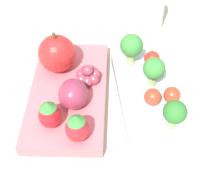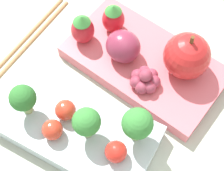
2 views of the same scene
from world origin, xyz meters
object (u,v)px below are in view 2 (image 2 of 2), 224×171
Objects in this scene: broccoli_floret_1 at (23,99)px; cherry_tomato_2 at (52,130)px; broccoli_floret_0 at (137,124)px; cherry_tomato_1 at (116,152)px; bento_box_savoury at (78,130)px; strawberry_1 at (83,29)px; chopsticks_pair at (20,48)px; cherry_tomato_0 at (65,110)px; apple at (187,56)px; bento_box_fruit at (142,62)px; broccoli_floret_2 at (87,122)px; grape_cluster at (145,80)px; strawberry_0 at (113,18)px; plum at (123,46)px.

cherry_tomato_2 is at bearing 173.92° from broccoli_floret_1.
broccoli_floret_0 is 1.13× the size of broccoli_floret_1.
broccoli_floret_0 is 2.15× the size of cherry_tomato_1.
strawberry_1 reaches higher than bento_box_savoury.
chopsticks_pair is at bearing -13.84° from cherry_tomato_1.
cherry_tomato_0 is (-0.04, -0.02, -0.02)m from broccoli_floret_1.
apple reaches higher than cherry_tomato_0.
bento_box_fruit is 0.14m from broccoli_floret_2.
bento_box_fruit is at bearing -93.19° from bento_box_savoury.
broccoli_floret_2 reaches higher than broccoli_floret_1.
bento_box_fruit is (-0.01, -0.13, -0.00)m from bento_box_savoury.
cherry_tomato_2 is (0.08, 0.06, -0.02)m from broccoli_floret_0.
bento_box_savoury is at bearing 3.84° from broccoli_floret_2.
broccoli_floret_0 is 0.78× the size of apple.
broccoli_floret_0 is (-0.06, -0.03, 0.05)m from bento_box_savoury.
broccoli_floret_0 is 1.09× the size of broccoli_floret_2.
strawberry_1 is at bearing -141.12° from chopsticks_pair.
chopsticks_pair is at bearing -16.43° from broccoli_floret_2.
cherry_tomato_0 is 0.12m from strawberry_1.
cherry_tomato_0 is (0.04, -0.00, -0.02)m from broccoli_floret_2.
cherry_tomato_2 is at bearing 66.55° from apple.
bento_box_savoury is at bearing 86.81° from bento_box_fruit.
grape_cluster is 0.19× the size of chopsticks_pair.
strawberry_1 is at bearing -28.33° from broccoli_floret_0.
broccoli_floret_2 reaches higher than bento_box_fruit.
bento_box_savoury is at bearing 27.01° from broccoli_floret_0.
cherry_tomato_1 is 0.15m from apple.
broccoli_floret_2 is 0.14m from strawberry_1.
cherry_tomato_0 is 0.03m from cherry_tomato_2.
bento_box_fruit is 0.17m from chopsticks_pair.
strawberry_1 is 1.22× the size of grape_cluster.
cherry_tomato_2 is (-0.05, 0.00, -0.02)m from broccoli_floret_1.
cherry_tomato_0 is (0.03, 0.13, 0.03)m from bento_box_fruit.
strawberry_0 is at bearing -119.43° from strawberry_1.
strawberry_0 is (0.12, -0.11, -0.02)m from broccoli_floret_0.
bento_box_fruit is at bearing -153.59° from plum.
bento_box_savoury is at bearing 98.48° from plum.
cherry_tomato_0 is 0.53× the size of strawberry_1.
cherry_tomato_2 is 0.13m from grape_cluster.
broccoli_floret_2 is (-0.01, 0.13, 0.05)m from bento_box_fruit.
plum is at bearing -108.05° from broccoli_floret_1.
cherry_tomato_1 is 0.17m from strawberry_1.
chopsticks_pair is at bearing 45.92° from strawberry_0.
apple is at bearing -89.95° from cherry_tomato_1.
grape_cluster is at bearing -98.48° from broccoli_floret_2.
broccoli_floret_0 reaches higher than chopsticks_pair.
broccoli_floret_2 is at bearing -176.16° from bento_box_savoury.
broccoli_floret_2 is at bearing 93.73° from bento_box_fruit.
chopsticks_pair is at bearing 38.88° from strawberry_1.
apple is (-0.04, -0.15, -0.01)m from broccoli_floret_2.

